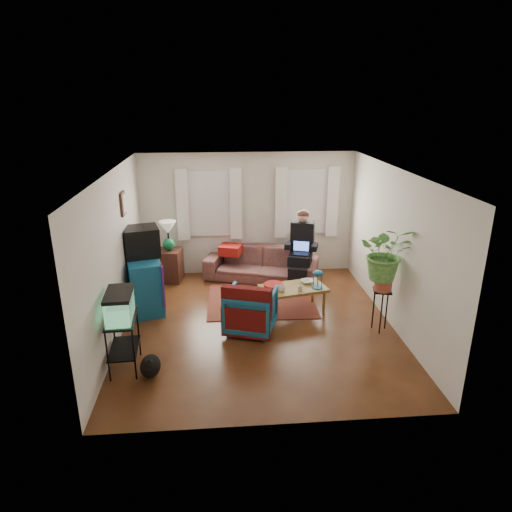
{
  "coord_description": "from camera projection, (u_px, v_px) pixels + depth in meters",
  "views": [
    {
      "loc": [
        -0.62,
        -6.9,
        3.69
      ],
      "look_at": [
        0.0,
        0.4,
        1.1
      ],
      "focal_mm": 32.0,
      "sensor_mm": 36.0,
      "label": 1
    }
  ],
  "objects": [
    {
      "name": "picture_frame",
      "position": [
        124.0,
        204.0,
        7.73
      ],
      "size": [
        0.04,
        0.32,
        0.4
      ],
      "primitive_type": "cube",
      "color": "#3D2616",
      "rests_on": "wall_left"
    },
    {
      "name": "window_left",
      "position": [
        209.0,
        204.0,
        9.51
      ],
      "size": [
        1.08,
        0.04,
        1.38
      ],
      "primitive_type": "cube",
      "color": "white",
      "rests_on": "wall_back"
    },
    {
      "name": "armchair",
      "position": [
        251.0,
        308.0,
        7.46
      ],
      "size": [
        0.95,
        0.92,
        0.79
      ],
      "primitive_type": "imported",
      "rotation": [
        0.0,
        0.0,
        2.83
      ],
      "color": "#126E6E",
      "rests_on": "floor"
    },
    {
      "name": "bowl",
      "position": [
        307.0,
        281.0,
        8.26
      ],
      "size": [
        0.27,
        0.27,
        0.06
      ],
      "primitive_type": "imported",
      "rotation": [
        0.0,
        0.0,
        0.23
      ],
      "color": "white",
      "rests_on": "coffee_table"
    },
    {
      "name": "snack_tray",
      "position": [
        274.0,
        285.0,
        8.13
      ],
      "size": [
        0.42,
        0.42,
        0.04
      ],
      "primitive_type": "cylinder",
      "rotation": [
        0.0,
        0.0,
        0.23
      ],
      "color": "#B21414",
      "rests_on": "coffee_table"
    },
    {
      "name": "aquarium_stand",
      "position": [
        124.0,
        343.0,
        6.41
      ],
      "size": [
        0.43,
        0.72,
        0.78
      ],
      "primitive_type": "cube",
      "rotation": [
        0.0,
        0.0,
        0.06
      ],
      "color": "black",
      "rests_on": "floor"
    },
    {
      "name": "dresser",
      "position": [
        144.0,
        283.0,
        8.23
      ],
      "size": [
        0.8,
        1.19,
        0.98
      ],
      "primitive_type": "cube",
      "rotation": [
        0.0,
        0.0,
        0.26
      ],
      "color": "#12616D",
      "rests_on": "floor"
    },
    {
      "name": "cup_b",
      "position": [
        300.0,
        288.0,
        7.91
      ],
      "size": [
        0.12,
        0.12,
        0.1
      ],
      "primitive_type": "imported",
      "rotation": [
        0.0,
        0.0,
        0.23
      ],
      "color": "beige",
      "rests_on": "coffee_table"
    },
    {
      "name": "area_rug",
      "position": [
        261.0,
        301.0,
        8.65
      ],
      "size": [
        2.05,
        1.66,
        0.01
      ],
      "primitive_type": "cube",
      "rotation": [
        0.0,
        0.0,
        -0.03
      ],
      "color": "maroon",
      "rests_on": "floor"
    },
    {
      "name": "curtains_left",
      "position": [
        209.0,
        205.0,
        9.43
      ],
      "size": [
        1.36,
        0.06,
        1.5
      ],
      "primitive_type": "cube",
      "color": "white",
      "rests_on": "wall_back"
    },
    {
      "name": "side_table",
      "position": [
        170.0,
        265.0,
        9.49
      ],
      "size": [
        0.54,
        0.54,
        0.68
      ],
      "primitive_type": "cube",
      "rotation": [
        0.0,
        0.0,
        -0.19
      ],
      "color": "#422C18",
      "rests_on": "floor"
    },
    {
      "name": "coffee_table",
      "position": [
        293.0,
        299.0,
        8.16
      ],
      "size": [
        1.25,
        0.86,
        0.47
      ],
      "primitive_type": "cube",
      "rotation": [
        0.0,
        0.0,
        0.23
      ],
      "color": "brown",
      "rests_on": "floor"
    },
    {
      "name": "crt_tv",
      "position": [
        141.0,
        242.0,
        8.08
      ],
      "size": [
        0.72,
        0.68,
        0.52
      ],
      "primitive_type": "cube",
      "rotation": [
        0.0,
        0.0,
        0.26
      ],
      "color": "black",
      "rests_on": "dresser"
    },
    {
      "name": "sofa",
      "position": [
        261.0,
        259.0,
        9.55
      ],
      "size": [
        2.48,
        1.58,
        0.91
      ],
      "primitive_type": "imported",
      "rotation": [
        0.0,
        0.0,
        -0.31
      ],
      "color": "brown",
      "rests_on": "floor"
    },
    {
      "name": "birdcage",
      "position": [
        318.0,
        279.0,
        8.0
      ],
      "size": [
        0.22,
        0.22,
        0.33
      ],
      "primitive_type": null,
      "rotation": [
        0.0,
        0.0,
        0.23
      ],
      "color": "#115B6B",
      "rests_on": "coffee_table"
    },
    {
      "name": "cup_a",
      "position": [
        282.0,
        289.0,
        7.9
      ],
      "size": [
        0.15,
        0.15,
        0.1
      ],
      "primitive_type": "imported",
      "rotation": [
        0.0,
        0.0,
        0.23
      ],
      "color": "white",
      "rests_on": "coffee_table"
    },
    {
      "name": "seated_person",
      "position": [
        301.0,
        251.0,
        9.3
      ],
      "size": [
        0.77,
        0.86,
        1.38
      ],
      "primitive_type": null,
      "rotation": [
        0.0,
        0.0,
        -0.31
      ],
      "color": "black",
      "rests_on": "sofa"
    },
    {
      "name": "curtains_right",
      "position": [
        307.0,
        203.0,
        9.6
      ],
      "size": [
        1.36,
        0.06,
        1.5
      ],
      "primitive_type": "cube",
      "color": "white",
      "rests_on": "wall_back"
    },
    {
      "name": "potted_plant",
      "position": [
        385.0,
        261.0,
        7.19
      ],
      "size": [
        0.96,
        0.88,
        0.91
      ],
      "primitive_type": "imported",
      "rotation": [
        0.0,
        0.0,
        -0.24
      ],
      "color": "#599947",
      "rests_on": "plant_stand"
    },
    {
      "name": "wall_front",
      "position": [
        279.0,
        327.0,
        4.98
      ],
      "size": [
        4.5,
        0.01,
        2.6
      ],
      "primitive_type": "cube",
      "color": "silver",
      "rests_on": "floor"
    },
    {
      "name": "black_cat",
      "position": [
        150.0,
        364.0,
        6.3
      ],
      "size": [
        0.29,
        0.44,
        0.37
      ],
      "primitive_type": "ellipsoid",
      "rotation": [
        0.0,
        0.0,
        -0.02
      ],
      "color": "black",
      "rests_on": "floor"
    },
    {
      "name": "ceiling",
      "position": [
        258.0,
        171.0,
        6.89
      ],
      "size": [
        4.5,
        5.0,
        0.01
      ],
      "primitive_type": "cube",
      "color": "white",
      "rests_on": "wall_back"
    },
    {
      "name": "table_lamp",
      "position": [
        168.0,
        237.0,
        9.28
      ],
      "size": [
        0.41,
        0.41,
        0.62
      ],
      "primitive_type": null,
      "rotation": [
        0.0,
        0.0,
        -0.19
      ],
      "color": "white",
      "rests_on": "side_table"
    },
    {
      "name": "wall_left",
      "position": [
        115.0,
        257.0,
        7.14
      ],
      "size": [
        0.01,
        5.0,
        2.6
      ],
      "primitive_type": "cube",
      "color": "silver",
      "rests_on": "floor"
    },
    {
      "name": "window_right",
      "position": [
        306.0,
        202.0,
        9.67
      ],
      "size": [
        1.08,
        0.04,
        1.38
      ],
      "primitive_type": "cube",
      "color": "white",
      "rests_on": "wall_back"
    },
    {
      "name": "floor",
      "position": [
        258.0,
        325.0,
        7.76
      ],
      "size": [
        4.5,
        5.0,
        0.01
      ],
      "primitive_type": "cube",
      "color": "#4F2B14",
      "rests_on": "ground"
    },
    {
      "name": "aquarium",
      "position": [
        120.0,
        305.0,
        6.22
      ],
      "size": [
        0.39,
        0.66,
        0.41
      ],
      "primitive_type": "cube",
      "rotation": [
        0.0,
        0.0,
        0.06
      ],
      "color": "#7FD899",
      "rests_on": "aquarium_stand"
    },
    {
      "name": "wall_back",
      "position": [
        248.0,
        214.0,
        9.67
      ],
      "size": [
        4.5,
        0.01,
        2.6
      ],
      "primitive_type": "cube",
      "color": "silver",
      "rests_on": "floor"
    },
    {
      "name": "wall_right",
      "position": [
        394.0,
        249.0,
        7.51
      ],
      "size": [
        0.01,
        5.0,
        2.6
      ],
      "primitive_type": "cube",
      "color": "silver",
      "rests_on": "floor"
    },
    {
      "name": "serape_throw",
      "position": [
        246.0,
        307.0,
        7.12
      ],
      "size": [
        0.81,
        0.42,
        0.65
      ],
      "primitive_type": "cube",
      "rotation": [
        0.0,
        0.0,
        -0.31
      ],
      "color": "#9E0A0A",
      "rests_on": "armchair"
    },
    {
      "name": "plant_stand",
      "position": [
        380.0,
        310.0,
        7.47
      ],
      "size": [
        0.37,
        0.37,
        0.72
      ],
      "primitive_type": "cube",
      "rotation": [
        0.0,
        0.0,
        -0.24
      ],
      "color": "black",
      "rests_on": "floor"
    }
  ]
}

